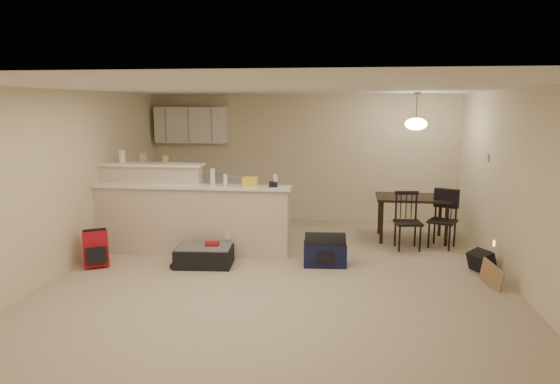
% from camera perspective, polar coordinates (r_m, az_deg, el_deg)
% --- Properties ---
extents(room, '(7.00, 7.02, 2.50)m').
position_cam_1_polar(room, '(6.48, 0.12, 0.66)').
color(room, '#B9A88E').
rests_on(room, ground).
extents(breakfast_bar, '(3.08, 0.58, 1.39)m').
position_cam_1_polar(breakfast_bar, '(7.94, -11.72, -2.54)').
color(breakfast_bar, beige).
rests_on(breakfast_bar, ground).
extents(upper_cabinets, '(1.40, 0.34, 0.70)m').
position_cam_1_polar(upper_cabinets, '(10.12, -10.12, 7.56)').
color(upper_cabinets, white).
rests_on(upper_cabinets, room).
extents(kitchen_counter, '(1.80, 0.60, 0.90)m').
position_cam_1_polar(kitchen_counter, '(10.10, -9.00, -0.70)').
color(kitchen_counter, white).
rests_on(kitchen_counter, ground).
extents(thermostat, '(0.02, 0.12, 0.12)m').
position_cam_1_polar(thermostat, '(8.24, 22.64, 3.64)').
color(thermostat, beige).
rests_on(thermostat, room).
extents(jar, '(0.10, 0.10, 0.20)m').
position_cam_1_polar(jar, '(8.26, -17.59, 3.89)').
color(jar, silver).
rests_on(jar, breakfast_bar).
extents(cereal_box, '(0.10, 0.07, 0.16)m').
position_cam_1_polar(cereal_box, '(8.12, -15.34, 3.76)').
color(cereal_box, '#A37B54').
rests_on(cereal_box, breakfast_bar).
extents(small_box, '(0.08, 0.06, 0.12)m').
position_cam_1_polar(small_box, '(8.00, -12.93, 3.62)').
color(small_box, '#A37B54').
rests_on(small_box, breakfast_bar).
extents(bottle_a, '(0.07, 0.07, 0.26)m').
position_cam_1_polar(bottle_a, '(7.58, -7.71, 1.69)').
color(bottle_a, silver).
rests_on(bottle_a, breakfast_bar).
extents(bottle_b, '(0.06, 0.06, 0.18)m').
position_cam_1_polar(bottle_b, '(7.53, -6.27, 1.37)').
color(bottle_b, silver).
rests_on(bottle_b, breakfast_bar).
extents(bag_lump, '(0.22, 0.18, 0.14)m').
position_cam_1_polar(bag_lump, '(7.46, -3.43, 1.17)').
color(bag_lump, '#A37B54').
rests_on(bag_lump, breakfast_bar).
extents(pouch, '(0.12, 0.10, 0.08)m').
position_cam_1_polar(pouch, '(7.41, -0.75, 0.90)').
color(pouch, '#A37B54').
rests_on(pouch, breakfast_bar).
extents(extra_item_x, '(0.06, 0.06, 0.19)m').
position_cam_1_polar(extra_item_x, '(7.40, -0.50, 1.32)').
color(extra_item_x, silver).
rests_on(extra_item_x, breakfast_bar).
extents(dining_table, '(1.23, 0.83, 0.76)m').
position_cam_1_polar(dining_table, '(8.79, 14.89, -1.09)').
color(dining_table, black).
rests_on(dining_table, ground).
extents(pendant_lamp, '(0.36, 0.36, 0.62)m').
position_cam_1_polar(pendant_lamp, '(8.64, 15.28, 7.57)').
color(pendant_lamp, brown).
rests_on(pendant_lamp, room).
extents(dining_chair_near, '(0.45, 0.43, 0.92)m').
position_cam_1_polar(dining_chair_near, '(8.24, 14.43, -3.25)').
color(dining_chair_near, black).
rests_on(dining_chair_near, ground).
extents(dining_chair_far, '(0.53, 0.53, 0.93)m').
position_cam_1_polar(dining_chair_far, '(8.48, 18.08, -3.02)').
color(dining_chair_far, black).
rests_on(dining_chair_far, ground).
extents(suitcase, '(0.83, 0.57, 0.27)m').
position_cam_1_polar(suitcase, '(7.34, -8.65, -7.30)').
color(suitcase, black).
rests_on(suitcase, ground).
extents(red_backpack, '(0.40, 0.35, 0.51)m').
position_cam_1_polar(red_backpack, '(7.66, -20.32, -6.14)').
color(red_backpack, '#A9131B').
rests_on(red_backpack, ground).
extents(navy_duffel, '(0.63, 0.38, 0.33)m').
position_cam_1_polar(navy_duffel, '(7.28, 5.15, -7.10)').
color(navy_duffel, '#12173B').
rests_on(navy_duffel, ground).
extents(black_daypack, '(0.35, 0.39, 0.28)m').
position_cam_1_polar(black_daypack, '(7.55, 22.04, -7.40)').
color(black_daypack, black).
rests_on(black_daypack, ground).
extents(cardboard_sheet, '(0.17, 0.40, 0.32)m').
position_cam_1_polar(cardboard_sheet, '(6.94, 23.03, -8.80)').
color(cardboard_sheet, '#A37B54').
rests_on(cardboard_sheet, ground).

